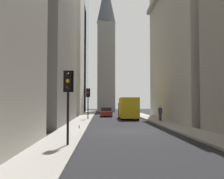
{
  "coord_description": "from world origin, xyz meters",
  "views": [
    {
      "loc": [
        -20.54,
        2.21,
        2.27
      ],
      "look_at": [
        13.68,
        0.79,
        3.89
      ],
      "focal_mm": 42.45,
      "sensor_mm": 36.0,
      "label": 1
    }
  ],
  "objects_px": {
    "pedestrian": "(160,112)",
    "discarded_bottle": "(79,127)",
    "traffic_light_foreground": "(68,90)",
    "sedan_red": "(106,112)",
    "traffic_light_midblock": "(88,96)",
    "delivery_truck": "(128,108)"
  },
  "relations": [
    {
      "from": "pedestrian",
      "to": "discarded_bottle",
      "type": "distance_m",
      "value": 12.12
    },
    {
      "from": "traffic_light_foreground",
      "to": "pedestrian",
      "type": "relative_size",
      "value": 2.16
    },
    {
      "from": "traffic_light_foreground",
      "to": "sedan_red",
      "type": "bearing_deg",
      "value": -5.05
    },
    {
      "from": "sedan_red",
      "to": "traffic_light_foreground",
      "type": "height_order",
      "value": "traffic_light_foreground"
    },
    {
      "from": "sedan_red",
      "to": "traffic_light_midblock",
      "type": "height_order",
      "value": "traffic_light_midblock"
    },
    {
      "from": "sedan_red",
      "to": "discarded_bottle",
      "type": "bearing_deg",
      "value": 172.48
    },
    {
      "from": "sedan_red",
      "to": "pedestrian",
      "type": "height_order",
      "value": "pedestrian"
    },
    {
      "from": "delivery_truck",
      "to": "traffic_light_foreground",
      "type": "height_order",
      "value": "traffic_light_foreground"
    },
    {
      "from": "discarded_bottle",
      "to": "traffic_light_midblock",
      "type": "bearing_deg",
      "value": -0.68
    },
    {
      "from": "traffic_light_midblock",
      "to": "pedestrian",
      "type": "relative_size",
      "value": 2.23
    },
    {
      "from": "traffic_light_midblock",
      "to": "sedan_red",
      "type": "bearing_deg",
      "value": -17.22
    },
    {
      "from": "sedan_red",
      "to": "traffic_light_midblock",
      "type": "bearing_deg",
      "value": 162.78
    },
    {
      "from": "delivery_truck",
      "to": "traffic_light_foreground",
      "type": "distance_m",
      "value": 22.58
    },
    {
      "from": "traffic_light_midblock",
      "to": "pedestrian",
      "type": "distance_m",
      "value": 9.21
    },
    {
      "from": "sedan_red",
      "to": "pedestrian",
      "type": "relative_size",
      "value": 2.48
    },
    {
      "from": "sedan_red",
      "to": "discarded_bottle",
      "type": "height_order",
      "value": "sedan_red"
    },
    {
      "from": "delivery_truck",
      "to": "sedan_red",
      "type": "height_order",
      "value": "delivery_truck"
    },
    {
      "from": "delivery_truck",
      "to": "traffic_light_midblock",
      "type": "height_order",
      "value": "traffic_light_midblock"
    },
    {
      "from": "discarded_bottle",
      "to": "pedestrian",
      "type": "bearing_deg",
      "value": -45.22
    },
    {
      "from": "pedestrian",
      "to": "traffic_light_midblock",
      "type": "bearing_deg",
      "value": 69.4
    },
    {
      "from": "delivery_truck",
      "to": "traffic_light_foreground",
      "type": "relative_size",
      "value": 1.73
    },
    {
      "from": "sedan_red",
      "to": "pedestrian",
      "type": "bearing_deg",
      "value": -151.54
    }
  ]
}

